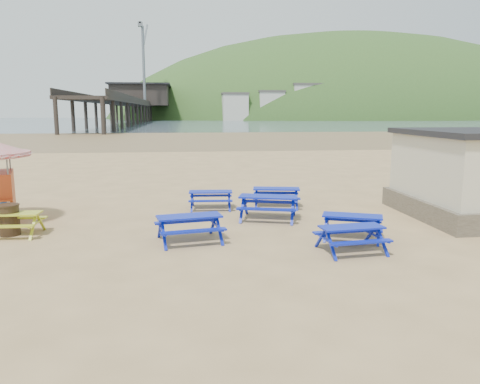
{
  "coord_description": "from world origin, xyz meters",
  "views": [
    {
      "loc": [
        -1.4,
        -14.56,
        3.8
      ],
      "look_at": [
        0.56,
        1.5,
        1.0
      ],
      "focal_mm": 35.0,
      "sensor_mm": 36.0,
      "label": 1
    }
  ],
  "objects": [
    {
      "name": "litter_bin",
      "position": [
        -6.8,
        0.3,
        0.49
      ],
      "size": [
        0.66,
        0.66,
        0.97
      ],
      "color": "#342418",
      "rests_on": "ground"
    },
    {
      "name": "picnic_table_blue_a",
      "position": [
        -0.36,
        3.52,
        0.35
      ],
      "size": [
        1.78,
        1.47,
        0.71
      ],
      "rotation": [
        0.0,
        0.0,
        -0.07
      ],
      "color": "#060EA7",
      "rests_on": "ground"
    },
    {
      "name": "pier",
      "position": [
        -17.99,
        178.23,
        5.46
      ],
      "size": [
        24.0,
        220.0,
        39.29
      ],
      "color": "black",
      "rests_on": "ground"
    },
    {
      "name": "picnic_table_yellow",
      "position": [
        -6.69,
        0.23,
        0.36
      ],
      "size": [
        1.78,
        1.46,
        0.72
      ],
      "rotation": [
        0.0,
        0.0,
        -0.04
      ],
      "color": "#92B218",
      "rests_on": "ground"
    },
    {
      "name": "ground",
      "position": [
        0.0,
        0.0,
        0.0
      ],
      "size": [
        400.0,
        400.0,
        0.0
      ],
      "primitive_type": "plane",
      "color": "tan",
      "rests_on": "ground"
    },
    {
      "name": "sea",
      "position": [
        0.0,
        170.0,
        0.01
      ],
      "size": [
        400.0,
        400.0,
        0.0
      ],
      "primitive_type": "plane",
      "color": "#445662",
      "rests_on": "ground"
    },
    {
      "name": "picnic_table_blue_e",
      "position": [
        3.61,
        -1.38,
        0.37
      ],
      "size": [
        2.15,
        1.96,
        0.73
      ],
      "rotation": [
        0.0,
        0.0,
        -0.39
      ],
      "color": "#060EA7",
      "rests_on": "ground"
    },
    {
      "name": "picnic_table_blue_f",
      "position": [
        3.11,
        -2.68,
        0.36
      ],
      "size": [
        1.87,
        1.57,
        0.72
      ],
      "rotation": [
        0.0,
        0.0,
        0.11
      ],
      "color": "#060EA7",
      "rests_on": "ground"
    },
    {
      "name": "headland_town",
      "position": [
        90.0,
        229.68,
        -9.91
      ],
      "size": [
        264.0,
        144.0,
        108.0
      ],
      "color": "#2D4C1E",
      "rests_on": "ground"
    },
    {
      "name": "picnic_table_blue_c",
      "position": [
        2.28,
        3.56,
        0.39
      ],
      "size": [
        2.07,
        1.78,
        0.77
      ],
      "rotation": [
        0.0,
        0.0,
        -0.18
      ],
      "color": "#060EA7",
      "rests_on": "ground"
    },
    {
      "name": "picnic_table_blue_d",
      "position": [
        -1.26,
        -1.11,
        0.39
      ],
      "size": [
        2.12,
        1.83,
        0.79
      ],
      "rotation": [
        0.0,
        0.0,
        0.18
      ],
      "color": "#060EA7",
      "rests_on": "ground"
    },
    {
      "name": "picnic_table_blue_b",
      "position": [
        1.56,
        1.43,
        0.43
      ],
      "size": [
        2.41,
        2.14,
        0.85
      ],
      "rotation": [
        0.0,
        0.0,
        -0.28
      ],
      "color": "#060EA7",
      "rests_on": "ground"
    },
    {
      "name": "wet_sand",
      "position": [
        0.0,
        55.0,
        0.0
      ],
      "size": [
        400.0,
        400.0,
        0.0
      ],
      "primitive_type": "plane",
      "color": "olive",
      "rests_on": "ground"
    }
  ]
}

